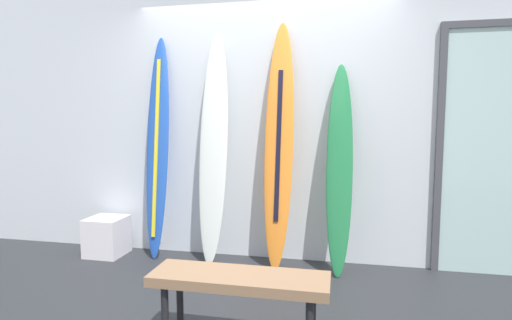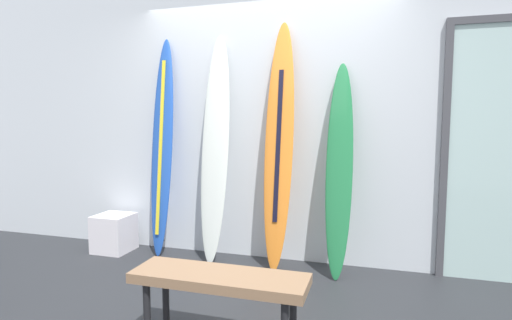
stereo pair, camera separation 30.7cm
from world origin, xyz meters
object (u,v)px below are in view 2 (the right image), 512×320
(surfboard_sunset, at_px, (279,147))
(display_block_left, at_px, (114,233))
(surfboard_cobalt, at_px, (162,149))
(surfboard_ivory, at_px, (215,149))
(glass_door, at_px, (512,148))
(bench, at_px, (219,284))
(surfboard_emerald, at_px, (339,171))

(surfboard_sunset, distance_m, display_block_left, 1.99)
(surfboard_cobalt, height_order, surfboard_ivory, surfboard_ivory)
(surfboard_cobalt, relative_size, surfboard_ivory, 1.00)
(surfboard_cobalt, xyz_separation_m, display_block_left, (-0.54, -0.09, -0.89))
(surfboard_sunset, height_order, glass_door, surfboard_sunset)
(surfboard_ivory, bearing_deg, glass_door, 3.99)
(display_block_left, xyz_separation_m, bench, (1.75, -1.41, 0.22))
(surfboard_ivory, bearing_deg, surfboard_sunset, -0.90)
(surfboard_cobalt, height_order, glass_door, glass_door)
(surfboard_cobalt, relative_size, surfboard_sunset, 0.96)
(surfboard_emerald, height_order, display_block_left, surfboard_emerald)
(surfboard_sunset, height_order, display_block_left, surfboard_sunset)
(surfboard_ivory, distance_m, bench, 1.74)
(surfboard_emerald, distance_m, glass_door, 1.41)
(display_block_left, bearing_deg, glass_door, 3.74)
(surfboard_cobalt, height_order, surfboard_emerald, surfboard_cobalt)
(surfboard_emerald, bearing_deg, bench, -111.37)
(surfboard_cobalt, xyz_separation_m, surfboard_sunset, (1.22, -0.04, 0.04))
(glass_door, bearing_deg, bench, -139.59)
(surfboard_ivory, distance_m, surfboard_emerald, 1.20)
(bench, bearing_deg, surfboard_emerald, 68.63)
(surfboard_sunset, bearing_deg, display_block_left, -178.30)
(surfboard_cobalt, height_order, bench, surfboard_cobalt)
(display_block_left, distance_m, glass_door, 3.81)
(display_block_left, relative_size, bench, 0.37)
(bench, bearing_deg, surfboard_ivory, 112.98)
(surfboard_sunset, xyz_separation_m, display_block_left, (-1.76, -0.05, -0.93))
(surfboard_emerald, distance_m, bench, 1.62)
(surfboard_cobalt, distance_m, surfboard_ivory, 0.59)
(display_block_left, relative_size, glass_door, 0.17)
(display_block_left, bearing_deg, surfboard_sunset, 1.70)
(surfboard_sunset, relative_size, surfboard_emerald, 1.21)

